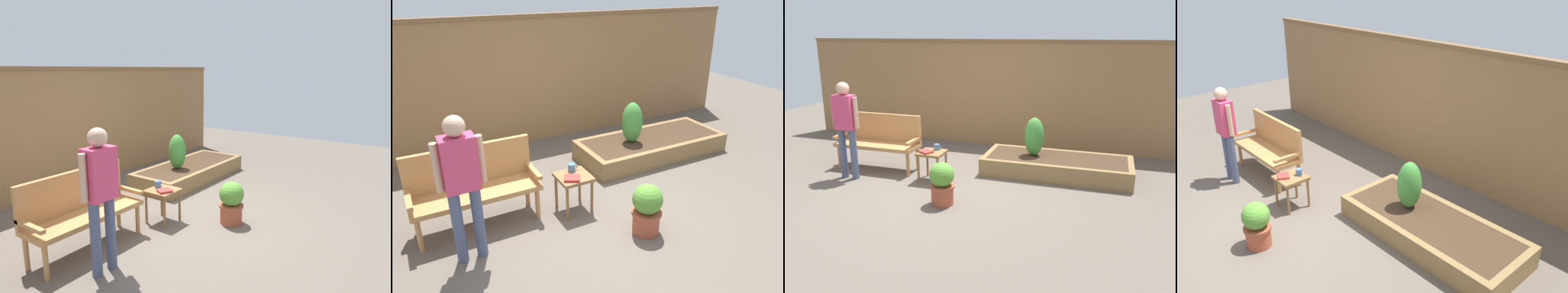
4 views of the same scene
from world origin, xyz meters
TOP-DOWN VIEW (x-y plane):
  - ground_plane at (0.00, 0.00)m, footprint 14.00×14.00m
  - fence_back at (0.00, 2.60)m, footprint 8.40×0.14m
  - garden_bench at (-1.42, 0.54)m, footprint 1.44×0.48m
  - side_table at (-0.30, 0.21)m, footprint 0.40×0.40m
  - cup_on_table at (-0.26, 0.33)m, footprint 0.13×0.09m
  - book_on_table at (-0.36, 0.13)m, footprint 0.24×0.23m
  - potted_boxwood at (0.22, -0.59)m, footprint 0.34×0.34m
  - raised_planter_bed at (1.55, 1.10)m, footprint 2.40×1.00m
  - shrub_near_bench at (1.16, 1.10)m, footprint 0.32×0.32m
  - person_by_bench at (-1.62, -0.09)m, footprint 0.47×0.20m

SIDE VIEW (x-z plane):
  - ground_plane at x=0.00m, z-range 0.00..0.00m
  - raised_planter_bed at x=1.55m, z-range 0.00..0.30m
  - potted_boxwood at x=0.22m, z-range 0.01..0.62m
  - side_table at x=-0.30m, z-range 0.16..0.64m
  - book_on_table at x=-0.36m, z-range 0.48..0.51m
  - cup_on_table at x=-0.26m, z-range 0.48..0.57m
  - garden_bench at x=-1.42m, z-range 0.07..1.01m
  - shrub_near_bench at x=1.16m, z-range 0.30..0.94m
  - person_by_bench at x=-1.62m, z-range 0.15..1.71m
  - fence_back at x=0.00m, z-range 0.01..2.17m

